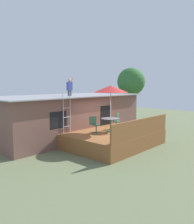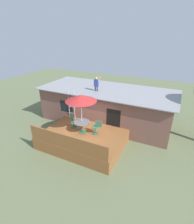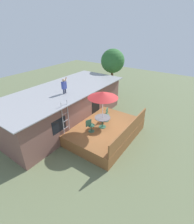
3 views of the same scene
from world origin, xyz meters
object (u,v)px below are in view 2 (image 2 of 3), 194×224
(patio_umbrella, at_px, (81,98))
(step_ladder, at_px, (71,104))
(person_figure, at_px, (96,83))
(patio_chair_left, at_px, (73,121))
(patio_chair_right, at_px, (96,127))
(patio_table, at_px, (82,124))

(patio_umbrella, xyz_separation_m, step_ladder, (-1.80, 1.55, -1.25))
(person_figure, relative_size, patio_chair_left, 1.21)
(patio_umbrella, relative_size, patio_chair_right, 2.76)
(patio_table, distance_m, person_figure, 3.49)
(patio_umbrella, bearing_deg, step_ladder, 139.18)
(patio_umbrella, distance_m, patio_chair_left, 2.12)
(patio_table, bearing_deg, patio_chair_left, 159.84)
(patio_umbrella, relative_size, patio_chair_left, 2.76)
(patio_umbrella, height_order, patio_chair_right, patio_umbrella)
(person_figure, bearing_deg, patio_chair_left, -101.18)
(person_figure, xyz_separation_m, patio_chair_right, (1.29, -2.64, -2.05))
(person_figure, distance_m, patio_chair_left, 3.32)
(patio_table, xyz_separation_m, person_figure, (-0.39, 2.89, 1.92))
(step_ladder, height_order, person_figure, person_figure)
(patio_umbrella, xyz_separation_m, patio_chair_right, (0.89, 0.25, -1.89))
(person_figure, bearing_deg, patio_chair_right, -64.02)
(step_ladder, distance_m, patio_chair_left, 1.65)
(step_ladder, height_order, patio_chair_right, step_ladder)
(step_ladder, bearing_deg, patio_chair_right, -25.90)
(patio_chair_left, xyz_separation_m, patio_chair_right, (1.79, -0.08, 0.00))
(patio_umbrella, height_order, step_ladder, patio_umbrella)
(patio_umbrella, distance_m, person_figure, 2.92)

